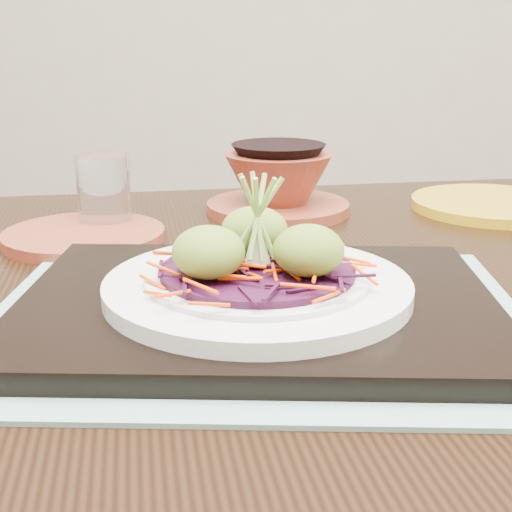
{
  "coord_description": "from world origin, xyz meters",
  "views": [
    {
      "loc": [
        0.01,
        -0.57,
        1.01
      ],
      "look_at": [
        0.04,
        -0.02,
        0.84
      ],
      "focal_mm": 50.0,
      "sensor_mm": 36.0,
      "label": 1
    }
  ],
  "objects": [
    {
      "name": "guacamole_scoops",
      "position": [
        0.04,
        -0.04,
        0.85
      ],
      "size": [
        0.13,
        0.12,
        0.04
      ],
      "color": "olive",
      "rests_on": "cabbage_bed"
    },
    {
      "name": "water_glass",
      "position": [
        -0.12,
        0.24,
        0.83
      ],
      "size": [
        0.07,
        0.07,
        0.09
      ],
      "primitive_type": "cylinder",
      "rotation": [
        0.0,
        0.0,
        -0.12
      ],
      "color": "white",
      "rests_on": "dining_table"
    },
    {
      "name": "cabbage_bed",
      "position": [
        0.04,
        -0.04,
        0.83
      ],
      "size": [
        0.15,
        0.15,
        0.01
      ],
      "primitive_type": "cylinder",
      "color": "#390B28",
      "rests_on": "white_plate"
    },
    {
      "name": "yellow_plate",
      "position": [
        0.37,
        0.31,
        0.8
      ],
      "size": [
        0.27,
        0.27,
        0.01
      ],
      "primitive_type": "cylinder",
      "rotation": [
        0.0,
        0.0,
        0.37
      ],
      "color": "#BD8D15",
      "rests_on": "dining_table"
    },
    {
      "name": "serving_tray",
      "position": [
        0.04,
        -0.04,
        0.8
      ],
      "size": [
        0.4,
        0.31,
        0.02
      ],
      "primitive_type": "cube",
      "rotation": [
        0.0,
        0.0,
        -0.08
      ],
      "color": "black",
      "rests_on": "placemat"
    },
    {
      "name": "carrot_julienne",
      "position": [
        0.04,
        -0.04,
        0.84
      ],
      "size": [
        0.19,
        0.19,
        0.01
      ],
      "primitive_type": null,
      "color": "#EB3E04",
      "rests_on": "cabbage_bed"
    },
    {
      "name": "placemat",
      "position": [
        0.04,
        -0.04,
        0.79
      ],
      "size": [
        0.46,
        0.37,
        0.0
      ],
      "primitive_type": "cube",
      "rotation": [
        0.0,
        0.0,
        -0.08
      ],
      "color": "gray",
      "rests_on": "dining_table"
    },
    {
      "name": "terracotta_side_plate",
      "position": [
        -0.14,
        0.19,
        0.8
      ],
      "size": [
        0.2,
        0.2,
        0.01
      ],
      "primitive_type": "cylinder",
      "rotation": [
        0.0,
        0.0,
        0.18
      ],
      "color": "maroon",
      "rests_on": "dining_table"
    },
    {
      "name": "terracotta_bowl_set",
      "position": [
        0.08,
        0.31,
        0.82
      ],
      "size": [
        0.2,
        0.2,
        0.08
      ],
      "rotation": [
        0.0,
        0.0,
        -0.13
      ],
      "color": "maroon",
      "rests_on": "dining_table"
    },
    {
      "name": "scallion_garnish",
      "position": [
        0.04,
        -0.04,
        0.87
      ],
      "size": [
        0.06,
        0.06,
        0.08
      ],
      "primitive_type": null,
      "color": "#7FB347",
      "rests_on": "cabbage_bed"
    },
    {
      "name": "dining_table",
      "position": [
        0.06,
        0.04,
        0.68
      ],
      "size": [
        1.35,
        0.98,
        0.79
      ],
      "rotation": [
        0.0,
        0.0,
        0.11
      ],
      "color": "black",
      "rests_on": "ground"
    },
    {
      "name": "white_plate",
      "position": [
        0.04,
        -0.04,
        0.82
      ],
      "size": [
        0.24,
        0.24,
        0.02
      ],
      "color": "silver",
      "rests_on": "serving_tray"
    }
  ]
}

